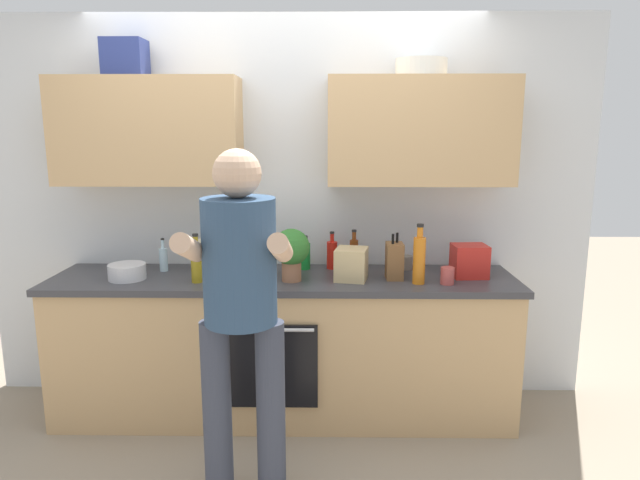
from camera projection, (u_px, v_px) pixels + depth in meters
The scene contains 20 objects.
ground_plane at pixel (285, 412), 3.62m from camera, with size 12.00×12.00×0.00m, color gray.
back_wall_unit at pixel (285, 176), 3.59m from camera, with size 4.00×0.38×2.50m.
counter at pixel (284, 346), 3.53m from camera, with size 2.84×0.67×0.90m.
person_standing at pixel (241, 300), 2.60m from camera, with size 0.49×0.45×1.71m.
bottle_syrup at pixel (270, 256), 3.43m from camera, with size 0.07×0.07×0.29m.
bottle_hotsauce at pixel (332, 254), 3.62m from camera, with size 0.07×0.07×0.24m.
bottle_soda at pixel (305, 255), 3.61m from camera, with size 0.07×0.07×0.22m.
bottle_vinegar at pixel (354, 253), 3.60m from camera, with size 0.05×0.05×0.26m.
bottle_juice at pixel (419, 259), 3.26m from camera, with size 0.07×0.07×0.35m.
bottle_water at pixel (163, 259), 3.56m from camera, with size 0.05×0.05×0.21m.
bottle_oil at pixel (196, 262), 3.29m from camera, with size 0.06×0.06×0.29m.
cup_stoneware at pixel (406, 263), 3.61m from camera, with size 0.08×0.08×0.09m, color slate.
cup_ceramic at pixel (447, 276), 3.27m from camera, with size 0.08×0.08×0.10m, color #BF4C47.
cup_coffee at pixel (251, 274), 3.31m from camera, with size 0.08×0.08×0.10m, color white.
mixing_bowl at pixel (127, 272), 3.37m from camera, with size 0.22×0.22×0.09m, color silver.
knife_block at pixel (394, 261), 3.37m from camera, with size 0.10×0.14×0.28m.
potted_herb at pixel (291, 250), 3.31m from camera, with size 0.22×0.22×0.31m.
grocery_bag_crisps at pixel (469, 261), 3.42m from camera, with size 0.20×0.17×0.20m, color red.
grocery_bag_bread at pixel (351, 264), 3.36m from camera, with size 0.18×0.19×0.19m, color tan.
grocery_bag_rice at pixel (217, 256), 3.48m from camera, with size 0.16×0.17×0.23m, color beige.
Camera 1 is at (0.27, -3.32, 1.79)m, focal length 31.51 mm.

